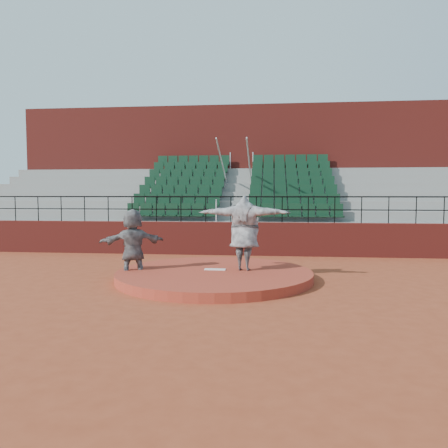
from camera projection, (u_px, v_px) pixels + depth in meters
The scene contains 9 objects.
ground at pixel (214, 280), 12.31m from camera, with size 90.00×90.00×0.00m, color brown.
pitchers_mound at pixel (214, 275), 12.30m from camera, with size 5.50×5.50×0.25m, color #9D3523.
pitching_rubber at pixel (215, 269), 12.44m from camera, with size 0.60×0.15×0.03m, color white.
boundary_wall at pixel (231, 239), 17.22m from camera, with size 24.00×0.30×1.30m, color maroon.
wall_railing at pixel (231, 204), 17.12m from camera, with size 24.04×0.05×1.03m.
seating_deck at pixel (238, 214), 20.78m from camera, with size 24.00×5.97×4.63m.
press_box_facade at pixel (243, 174), 24.55m from camera, with size 24.00×3.00×7.10m, color maroon.
pitcher at pixel (244, 233), 12.36m from camera, with size 2.60×0.71×2.12m, color black.
fielder at pixel (133, 244), 12.44m from camera, with size 1.84×0.59×1.99m, color black.
Camera 1 is at (1.59, -12.07, 2.42)m, focal length 35.00 mm.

